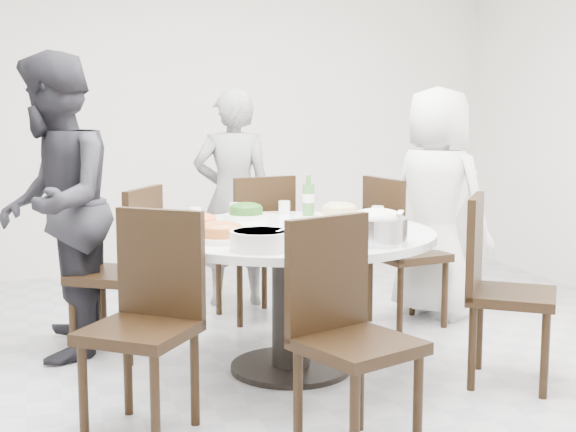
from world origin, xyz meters
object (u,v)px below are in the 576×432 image
object	(u,v)px
diner_left	(54,206)
beverage_bottle	(308,195)
chair_sw	(139,326)
rice_bowl	(377,230)
dining_table	(291,301)
diner_middle	(233,198)
chair_nw	(114,271)
diner_right	(437,203)
chair_s	(358,340)
soup_bowl	(261,240)
chair_se	(512,291)
chair_ne	(408,251)
chair_n	(252,247)

from	to	relation	value
diner_left	beverage_bottle	distance (m)	1.44
chair_sw	rice_bowl	size ratio (longest dim) A/B	3.31
dining_table	beverage_bottle	bearing A→B (deg)	62.16
rice_bowl	diner_middle	bearing A→B (deg)	96.57
chair_nw	diner_right	distance (m)	2.14
dining_table	chair_sw	size ratio (longest dim) A/B	1.58
chair_s	diner_middle	bearing A→B (deg)	67.41
chair_nw	diner_left	bearing A→B (deg)	-70.20
beverage_bottle	chair_s	bearing A→B (deg)	-101.74
chair_sw	diner_middle	distance (m)	2.30
chair_sw	diner_right	world-z (taller)	diner_right
chair_s	beverage_bottle	world-z (taller)	beverage_bottle
chair_s	beverage_bottle	bearing A→B (deg)	58.02
diner_middle	chair_nw	bearing A→B (deg)	55.58
chair_nw	soup_bowl	size ratio (longest dim) A/B	3.36
chair_se	diner_left	xyz separation A→B (m)	(-2.16, 1.16, 0.37)
chair_se	diner_middle	size ratio (longest dim) A/B	0.63
rice_bowl	beverage_bottle	size ratio (longest dim) A/B	1.21
dining_table	chair_ne	world-z (taller)	chair_ne
chair_n	diner_middle	bearing A→B (deg)	-96.28
soup_bowl	diner_left	bearing A→B (deg)	128.01
chair_n	chair_se	bearing A→B (deg)	109.26
chair_ne	chair_sw	world-z (taller)	same
chair_sw	chair_se	size ratio (longest dim) A/B	1.00
dining_table	chair_sw	distance (m)	1.06
beverage_bottle	soup_bowl	bearing A→B (deg)	-119.68
chair_nw	chair_se	distance (m)	2.15
chair_ne	beverage_bottle	world-z (taller)	beverage_bottle
chair_s	chair_nw	bearing A→B (deg)	96.15
soup_bowl	chair_sw	bearing A→B (deg)	-167.58
chair_ne	diner_right	xyz separation A→B (m)	(0.28, 0.15, 0.28)
chair_n	beverage_bottle	world-z (taller)	beverage_bottle
diner_right	diner_left	distance (m)	2.42
dining_table	diner_left	bearing A→B (deg)	151.49
chair_se	beverage_bottle	bearing A→B (deg)	71.29
rice_bowl	soup_bowl	bearing A→B (deg)	179.91
chair_sw	rice_bowl	xyz separation A→B (m)	(1.14, 0.12, 0.34)
chair_se	soup_bowl	xyz separation A→B (m)	(-1.29, 0.04, 0.32)
diner_middle	chair_ne	bearing A→B (deg)	147.25
chair_nw	chair_sw	size ratio (longest dim) A/B	1.00
rice_bowl	diner_right	bearing A→B (deg)	52.08
chair_ne	chair_se	distance (m)	1.15
chair_ne	chair_s	distance (m)	1.97
soup_bowl	dining_table	bearing A→B (deg)	58.43
rice_bowl	chair_ne	bearing A→B (deg)	57.63
dining_table	rice_bowl	world-z (taller)	rice_bowl
chair_n	chair_se	world-z (taller)	same
chair_sw	chair_nw	bearing A→B (deg)	128.16
diner_left	beverage_bottle	world-z (taller)	diner_left
dining_table	chair_n	xyz separation A→B (m)	(0.08, 1.08, 0.10)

